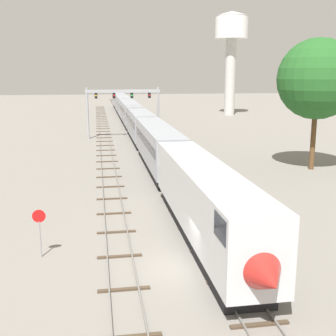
# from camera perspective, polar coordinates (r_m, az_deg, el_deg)

# --- Properties ---
(ground_plane) EXTENTS (400.00, 400.00, 0.00)m
(ground_plane) POSITION_cam_1_polar(r_m,az_deg,el_deg) (24.52, 2.28, -12.98)
(ground_plane) COLOR gray
(track_main) EXTENTS (2.60, 200.00, 0.16)m
(track_main) POSITION_cam_1_polar(r_m,az_deg,el_deg) (82.62, -4.72, 5.10)
(track_main) COLOR slate
(track_main) RESTS_ON ground
(track_near) EXTENTS (2.60, 160.00, 0.16)m
(track_near) POSITION_cam_1_polar(r_m,az_deg,el_deg) (62.58, -8.24, 2.67)
(track_near) COLOR slate
(track_near) RESTS_ON ground
(passenger_train) EXTENTS (3.04, 126.97, 4.80)m
(passenger_train) POSITION_cam_1_polar(r_m,az_deg,el_deg) (79.58, -4.58, 6.66)
(passenger_train) COLOR silver
(passenger_train) RESTS_ON ground
(signal_gantry) EXTENTS (12.10, 0.49, 8.23)m
(signal_gantry) POSITION_cam_1_polar(r_m,az_deg,el_deg) (71.50, -5.93, 8.73)
(signal_gantry) COLOR #999BA0
(signal_gantry) RESTS_ON ground
(water_tower) EXTENTS (8.18, 8.18, 25.27)m
(water_tower) POSITION_cam_1_polar(r_m,az_deg,el_deg) (112.57, 8.33, 16.65)
(water_tower) COLOR beige
(water_tower) RESTS_ON ground
(stop_sign) EXTENTS (0.76, 0.08, 2.88)m
(stop_sign) POSITION_cam_1_polar(r_m,az_deg,el_deg) (26.19, -16.54, -7.38)
(stop_sign) COLOR gray
(stop_sign) RESTS_ON ground
(trackside_tree_left) EXTENTS (8.64, 8.64, 14.20)m
(trackside_tree_left) POSITION_cam_1_polar(r_m,az_deg,el_deg) (49.90, 19.06, 10.99)
(trackside_tree_left) COLOR brown
(trackside_tree_left) RESTS_ON ground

